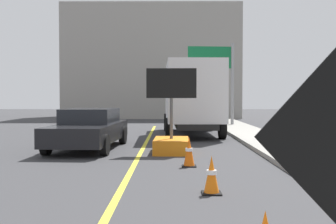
% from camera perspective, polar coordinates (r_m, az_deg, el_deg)
% --- Properties ---
extents(lane_center_stripe, '(0.14, 36.00, 0.01)m').
position_cam_1_polar(lane_center_stripe, '(7.47, -7.14, -11.72)').
color(lane_center_stripe, yellow).
rests_on(lane_center_stripe, ground).
extents(arrow_board_trailer, '(1.60, 1.83, 2.70)m').
position_cam_1_polar(arrow_board_trailer, '(13.30, 0.46, -3.55)').
color(arrow_board_trailer, orange).
rests_on(arrow_board_trailer, ground).
extents(box_truck, '(2.72, 6.79, 3.35)m').
position_cam_1_polar(box_truck, '(19.49, 3.35, 2.15)').
color(box_truck, black).
rests_on(box_truck, ground).
extents(pickup_car, '(2.25, 4.98, 1.38)m').
position_cam_1_polar(pickup_car, '(14.53, -10.81, -2.25)').
color(pickup_car, black).
rests_on(pickup_car, ground).
extents(highway_guide_sign, '(2.78, 0.37, 5.00)m').
position_cam_1_polar(highway_guide_sign, '(25.07, 7.12, 5.80)').
color(highway_guide_sign, gray).
rests_on(highway_guide_sign, ground).
extents(far_building_block, '(14.77, 6.78, 9.47)m').
position_cam_1_polar(far_building_block, '(36.98, -2.13, 6.64)').
color(far_building_block, gray).
rests_on(far_building_block, ground).
extents(traffic_cone_mid_lane, '(0.36, 0.36, 0.71)m').
position_cam_1_polar(traffic_cone_mid_lane, '(7.74, 6.01, -8.64)').
color(traffic_cone_mid_lane, black).
rests_on(traffic_cone_mid_lane, ground).
extents(traffic_cone_far_lane, '(0.36, 0.36, 0.77)m').
position_cam_1_polar(traffic_cone_far_lane, '(10.66, 2.92, -5.50)').
color(traffic_cone_far_lane, black).
rests_on(traffic_cone_far_lane, ground).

